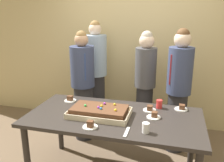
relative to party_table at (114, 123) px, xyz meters
The scene contains 15 objects.
interior_back_panel 1.79m from the party_table, 90.00° to the left, with size 8.00×0.12×3.00m, color #CCB784.
party_table is the anchor object (origin of this frame).
sheet_cake 0.21m from the party_table, 165.67° to the right, with size 0.67×0.39×0.12m.
plated_slice_near_left 0.38m from the party_table, 114.89° to the right, with size 0.15×0.15×0.07m.
plated_slice_near_right 0.45m from the party_table, 32.92° to the left, with size 0.15×0.15×0.06m.
plated_slice_far_left 0.45m from the party_table, ahead, with size 0.15×0.15×0.07m.
plated_slice_far_right 0.72m from the party_table, 156.56° to the left, with size 0.15×0.15×0.07m.
plated_slice_center_front 0.81m from the party_table, 26.71° to the left, with size 0.15×0.15×0.06m.
drink_cup_nearest 0.60m from the party_table, 36.76° to the left, with size 0.07×0.07×0.10m, color red.
drink_cup_middle 0.51m from the party_table, 37.24° to the right, with size 0.07×0.07×0.10m, color white.
cake_server_utensil 0.41m from the party_table, 57.55° to the right, with size 0.03×0.20×0.01m, color silver.
person_serving_front 1.04m from the party_table, 130.87° to the left, with size 0.34×0.34×1.64m.
person_green_shirt_behind 1.06m from the party_table, 49.50° to the left, with size 0.32×0.32×1.69m.
person_striped_tie_right 1.05m from the party_table, 78.43° to the left, with size 0.31×0.31×1.63m.
person_far_right_suit 1.38m from the party_table, 117.00° to the left, with size 0.36×0.36×1.76m.
Camera 1 is at (0.61, -2.35, 1.90)m, focal length 38.52 mm.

